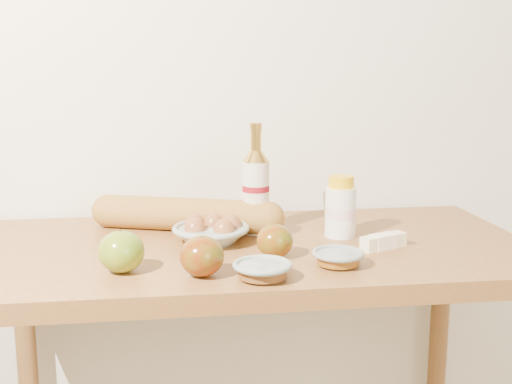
# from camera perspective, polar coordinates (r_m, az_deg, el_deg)

# --- Properties ---
(back_wall) EXTENTS (3.50, 0.02, 2.60)m
(back_wall) POSITION_cam_1_polar(r_m,az_deg,el_deg) (1.67, -1.72, 11.89)
(back_wall) COLOR silver
(back_wall) RESTS_ON ground
(table) EXTENTS (1.20, 0.60, 0.90)m
(table) POSITION_cam_1_polar(r_m,az_deg,el_deg) (1.43, -0.17, -9.36)
(table) COLOR #9E6833
(table) RESTS_ON ground
(bourbon_bottle) EXTENTS (0.07, 0.07, 0.25)m
(bourbon_bottle) POSITION_cam_1_polar(r_m,az_deg,el_deg) (1.46, -0.01, 0.28)
(bourbon_bottle) COLOR beige
(bourbon_bottle) RESTS_ON table
(cream_bottle) EXTENTS (0.09, 0.09, 0.14)m
(cream_bottle) POSITION_cam_1_polar(r_m,az_deg,el_deg) (1.45, 7.52, -1.47)
(cream_bottle) COLOR white
(cream_bottle) RESTS_ON table
(egg_bowl) EXTENTS (0.21, 0.21, 0.06)m
(egg_bowl) POSITION_cam_1_polar(r_m,az_deg,el_deg) (1.40, -4.01, -3.55)
(egg_bowl) COLOR #94A19B
(egg_bowl) RESTS_ON table
(baguette) EXTENTS (0.46, 0.22, 0.08)m
(baguette) POSITION_cam_1_polar(r_m,az_deg,el_deg) (1.50, -6.22, -2.00)
(baguette) COLOR #B48137
(baguette) RESTS_ON table
(apple_yellowgreen) EXTENTS (0.10, 0.10, 0.08)m
(apple_yellowgreen) POSITION_cam_1_polar(r_m,az_deg,el_deg) (1.22, -11.88, -5.21)
(apple_yellowgreen) COLOR olive
(apple_yellowgreen) RESTS_ON table
(apple_redgreen_front) EXTENTS (0.10, 0.10, 0.08)m
(apple_redgreen_front) POSITION_cam_1_polar(r_m,az_deg,el_deg) (1.18, -4.83, -5.70)
(apple_redgreen_front) COLOR #870707
(apple_redgreen_front) RESTS_ON table
(apple_redgreen_right) EXTENTS (0.08, 0.08, 0.07)m
(apple_redgreen_right) POSITION_cam_1_polar(r_m,az_deg,el_deg) (1.29, 1.68, -4.36)
(apple_redgreen_right) COLOR #921307
(apple_redgreen_right) RESTS_ON table
(sugar_bowl) EXTENTS (0.12, 0.12, 0.03)m
(sugar_bowl) POSITION_cam_1_polar(r_m,az_deg,el_deg) (1.17, 0.57, -6.96)
(sugar_bowl) COLOR gray
(sugar_bowl) RESTS_ON table
(syrup_bowl) EXTENTS (0.13, 0.13, 0.03)m
(syrup_bowl) POSITION_cam_1_polar(r_m,az_deg,el_deg) (1.25, 7.30, -5.82)
(syrup_bowl) COLOR gray
(syrup_bowl) RESTS_ON table
(butter_stick) EXTENTS (0.11, 0.07, 0.03)m
(butter_stick) POSITION_cam_1_polar(r_m,az_deg,el_deg) (1.38, 11.26, -4.35)
(butter_stick) COLOR #FFF1C5
(butter_stick) RESTS_ON table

